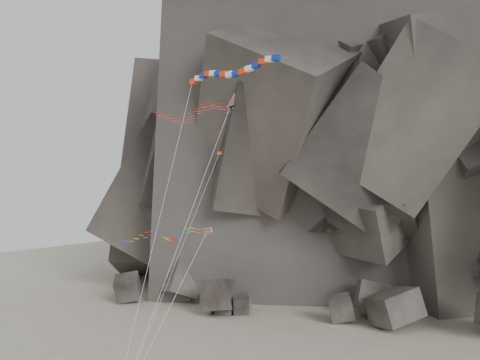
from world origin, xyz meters
The scene contains 6 objects.
headland centered at (0.00, 70.00, 42.00)m, with size 110.00×70.00×84.00m, color #524943, non-canonical shape.
boulder_field centered at (-2.71, 33.80, 2.39)m, with size 71.61×18.67×9.43m.
delta_kite centered at (-2.93, 0.25, 29.13)m, with size 11.01×13.88×29.35m.
banner_kite centered at (2.31, 0.13, 32.84)m, with size 12.04×14.70×32.09m.
parafoil_kite centered at (-5.28, -1.29, 16.18)m, with size 12.20×11.68×15.71m.
pennant_kite centered at (0.51, -3.89, 18.10)m, with size 3.31×12.17×23.28m.
Camera 1 is at (25.17, -40.93, 20.28)m, focal length 35.00 mm.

